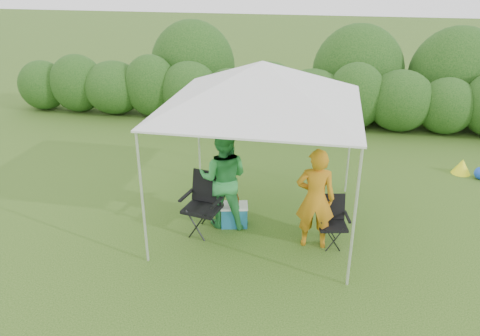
% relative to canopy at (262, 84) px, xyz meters
% --- Properties ---
extents(ground, '(70.00, 70.00, 0.00)m').
position_rel_canopy_xyz_m(ground, '(0.00, -0.50, -2.46)').
color(ground, '#41641F').
extents(hedge, '(16.65, 1.53, 1.80)m').
position_rel_canopy_xyz_m(hedge, '(0.10, 5.50, -1.63)').
color(hedge, '#285119').
rests_on(hedge, ground).
extents(canopy, '(3.10, 3.10, 2.83)m').
position_rel_canopy_xyz_m(canopy, '(0.00, 0.00, 0.00)').
color(canopy, silver).
rests_on(canopy, ground).
extents(chair_right, '(0.57, 0.54, 0.81)m').
position_rel_canopy_xyz_m(chair_right, '(1.23, -0.43, -2.00)').
color(chair_right, black).
rests_on(chair_right, ground).
extents(chair_left, '(0.71, 0.67, 1.02)m').
position_rel_canopy_xyz_m(chair_left, '(-0.87, -0.44, -1.88)').
color(chair_left, black).
rests_on(chair_left, ground).
extents(man, '(0.63, 0.43, 1.67)m').
position_rel_canopy_xyz_m(man, '(0.95, -0.56, -1.63)').
color(man, '#C37816').
rests_on(man, ground).
extents(woman, '(0.89, 0.71, 1.76)m').
position_rel_canopy_xyz_m(woman, '(-0.60, -0.19, -1.58)').
color(woman, green).
rests_on(woman, ground).
extents(cooler, '(0.53, 0.43, 0.39)m').
position_rel_canopy_xyz_m(cooler, '(-0.41, -0.20, -2.27)').
color(cooler, '#1E668B').
rests_on(cooler, ground).
extents(bottle, '(0.06, 0.06, 0.23)m').
position_rel_canopy_xyz_m(bottle, '(-0.35, -0.24, -1.96)').
color(bottle, '#592D0C').
rests_on(bottle, cooler).
extents(lawn_toy, '(0.66, 0.55, 0.33)m').
position_rel_canopy_xyz_m(lawn_toy, '(4.06, 2.79, -2.31)').
color(lawn_toy, '#FEFF1A').
rests_on(lawn_toy, ground).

